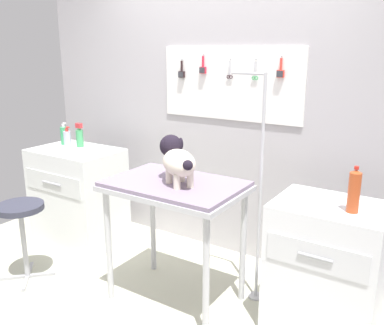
{
  "coord_description": "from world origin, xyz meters",
  "views": [
    {
      "loc": [
        1.72,
        -1.88,
        1.79
      ],
      "look_at": [
        0.21,
        0.45,
        1.04
      ],
      "focal_mm": 39.0,
      "sensor_mm": 36.0,
      "label": 1
    }
  ],
  "objects": [
    {
      "name": "soda_bottle",
      "position": [
        1.27,
        0.55,
        1.0
      ],
      "size": [
        0.07,
        0.07,
        0.28
      ],
      "color": "#B64720",
      "rests_on": "cabinet_right"
    },
    {
      "name": "cabinet_right",
      "position": [
        1.13,
        0.61,
        0.43
      ],
      "size": [
        0.68,
        0.54,
        0.87
      ],
      "color": "silver",
      "rests_on": "ground"
    },
    {
      "name": "stool",
      "position": [
        -1.04,
        -0.07,
        0.52
      ],
      "size": [
        0.36,
        0.36,
        0.63
      ],
      "color": "#9E9EA3",
      "rests_on": "ground"
    },
    {
      "name": "dog",
      "position": [
        0.16,
        0.33,
        1.08
      ],
      "size": [
        0.41,
        0.34,
        0.32
      ],
      "color": "beige",
      "rests_on": "grooming_table"
    },
    {
      "name": "ground",
      "position": [
        0.0,
        0.0,
        -0.02
      ],
      "size": [
        4.4,
        4.0,
        0.04
      ],
      "primitive_type": "cube",
      "color": "#B8B9A2"
    },
    {
      "name": "spray_bottle_short",
      "position": [
        -1.31,
        0.67,
        0.98
      ],
      "size": [
        0.07,
        0.07,
        0.21
      ],
      "color": "#AAAFC1",
      "rests_on": "counter_left"
    },
    {
      "name": "counter_left",
      "position": [
        -1.22,
        0.67,
        0.45
      ],
      "size": [
        0.8,
        0.58,
        0.9
      ],
      "color": "silver",
      "rests_on": "ground"
    },
    {
      "name": "detangler_spray",
      "position": [
        -1.47,
        0.76,
        0.99
      ],
      "size": [
        0.07,
        0.07,
        0.22
      ],
      "color": "#399F61",
      "rests_on": "counter_left"
    },
    {
      "name": "pump_bottle_white",
      "position": [
        -1.26,
        0.77,
        1.0
      ],
      "size": [
        0.07,
        0.07,
        0.23
      ],
      "color": "#419E5D",
      "rests_on": "counter_left"
    },
    {
      "name": "grooming_arm",
      "position": [
        0.62,
        0.68,
        0.77
      ],
      "size": [
        0.3,
        0.11,
        1.65
      ],
      "color": "#B7B7BC",
      "rests_on": "ground"
    },
    {
      "name": "rear_wall_panel",
      "position": [
        0.0,
        1.28,
        1.16
      ],
      "size": [
        4.0,
        0.11,
        2.3
      ],
      "color": "#ADA9AD",
      "rests_on": "ground"
    },
    {
      "name": "grooming_table",
      "position": [
        0.14,
        0.35,
        0.81
      ],
      "size": [
        0.94,
        0.63,
        0.91
      ],
      "color": "#B7B7BC",
      "rests_on": "ground"
    }
  ]
}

